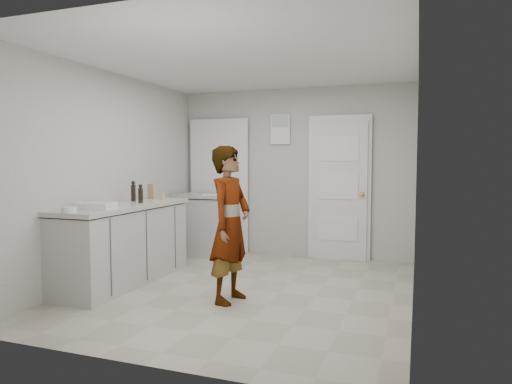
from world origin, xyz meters
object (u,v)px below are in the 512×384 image
at_px(person, 230,224).
at_px(spice_jar, 163,197).
at_px(cake_mix_box, 152,191).
at_px(oil_cruet_a, 141,194).
at_px(oil_cruet_b, 133,192).
at_px(baking_dish, 95,206).
at_px(egg_bowl, 69,210).

distance_m(person, spice_jar, 1.56).
distance_m(person, cake_mix_box, 1.81).
distance_m(cake_mix_box, oil_cruet_a, 0.56).
bearing_deg(spice_jar, person, -33.51).
relative_size(oil_cruet_a, oil_cruet_b, 0.88).
bearing_deg(cake_mix_box, oil_cruet_a, -51.53).
distance_m(person, oil_cruet_a, 1.43).
distance_m(cake_mix_box, spice_jar, 0.25).
height_order(spice_jar, baking_dish, spice_jar).
distance_m(person, baking_dish, 1.46).
bearing_deg(egg_bowl, cake_mix_box, 93.23).
bearing_deg(oil_cruet_a, oil_cruet_b, 144.21).
xyz_separation_m(cake_mix_box, oil_cruet_a, (0.18, -0.53, 0.01)).
relative_size(cake_mix_box, baking_dish, 0.48).
xyz_separation_m(person, egg_bowl, (-1.42, -0.67, 0.16)).
bearing_deg(person, oil_cruet_a, 78.61).
relative_size(spice_jar, oil_cruet_a, 0.38).
bearing_deg(oil_cruet_a, spice_jar, 83.60).
bearing_deg(spice_jar, oil_cruet_a, -96.40).
bearing_deg(oil_cruet_a, person, -17.78).
bearing_deg(spice_jar, oil_cruet_b, -131.88).
bearing_deg(spice_jar, cake_mix_box, 155.11).
relative_size(person, spice_jar, 18.26).
distance_m(oil_cruet_a, baking_dish, 0.72).
height_order(person, cake_mix_box, person).
height_order(oil_cruet_a, baking_dish, oil_cruet_a).
bearing_deg(oil_cruet_b, cake_mix_box, 86.03).
bearing_deg(cake_mix_box, person, -12.27).
bearing_deg(spice_jar, egg_bowl, -94.97).
bearing_deg(oil_cruet_a, baking_dish, -96.55).
relative_size(person, cake_mix_box, 7.89).
height_order(oil_cruet_a, egg_bowl, oil_cruet_a).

